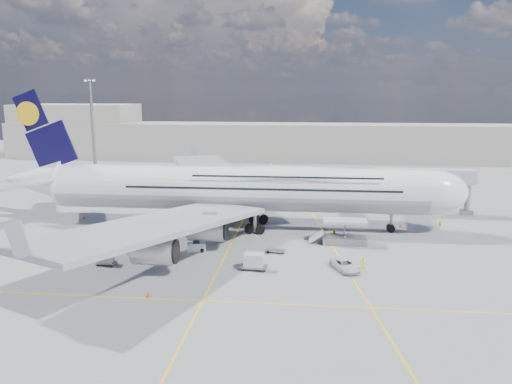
# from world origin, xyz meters

# --- Properties ---
(ground) EXTENTS (300.00, 300.00, 0.00)m
(ground) POSITION_xyz_m (0.00, 0.00, 0.00)
(ground) COLOR gray
(ground) RESTS_ON ground
(taxi_line_main) EXTENTS (0.25, 220.00, 0.01)m
(taxi_line_main) POSITION_xyz_m (0.00, 0.00, 0.01)
(taxi_line_main) COLOR yellow
(taxi_line_main) RESTS_ON ground
(taxi_line_cross) EXTENTS (120.00, 0.25, 0.01)m
(taxi_line_cross) POSITION_xyz_m (0.00, -20.00, 0.01)
(taxi_line_cross) COLOR yellow
(taxi_line_cross) RESTS_ON ground
(taxi_line_diag) EXTENTS (14.16, 99.06, 0.01)m
(taxi_line_diag) POSITION_xyz_m (14.00, 10.00, 0.01)
(taxi_line_diag) COLOR yellow
(taxi_line_diag) RESTS_ON ground
(airliner) EXTENTS (77.26, 79.15, 23.71)m
(airliner) POSITION_xyz_m (0.26, 10.00, 6.87)
(airliner) COLOR white
(airliner) RESTS_ON ground
(jet_bridge) EXTENTS (18.80, 12.10, 8.50)m
(jet_bridge) POSITION_xyz_m (29.81, 20.94, 6.85)
(jet_bridge) COLOR #B7B7BC
(jet_bridge) RESTS_ON ground
(cargo_loader) EXTENTS (8.53, 3.20, 3.67)m
(cargo_loader) POSITION_xyz_m (16.82, 2.89, 1.25)
(cargo_loader) COLOR silver
(cargo_loader) RESTS_ON ground
(light_mast) EXTENTS (3.00, 0.70, 25.50)m
(light_mast) POSITION_xyz_m (-40.00, 45.00, 13.21)
(light_mast) COLOR gray
(light_mast) RESTS_ON ground
(terminal) EXTENTS (180.00, 16.00, 12.00)m
(terminal) POSITION_xyz_m (0.00, 95.00, 6.00)
(terminal) COLOR #B2AD9E
(terminal) RESTS_ON ground
(hangar) EXTENTS (40.00, 22.00, 18.00)m
(hangar) POSITION_xyz_m (-70.00, 100.00, 9.00)
(hangar) COLOR #B2AD9E
(hangar) RESTS_ON ground
(tree_line) EXTENTS (160.00, 6.00, 8.00)m
(tree_line) POSITION_xyz_m (40.00, 140.00, 4.00)
(tree_line) COLOR #193814
(tree_line) RESTS_ON ground
(dolly_row_a) EXTENTS (3.04, 1.73, 0.43)m
(dolly_row_a) POSITION_xyz_m (-13.66, -0.27, 0.34)
(dolly_row_a) COLOR gray
(dolly_row_a) RESTS_ON ground
(dolly_row_b) EXTENTS (3.62, 2.53, 2.07)m
(dolly_row_b) POSITION_xyz_m (-17.78, -1.76, 1.12)
(dolly_row_b) COLOR gray
(dolly_row_b) RESTS_ON ground
(dolly_row_c) EXTENTS (2.68, 1.51, 1.66)m
(dolly_row_c) POSITION_xyz_m (-15.06, -9.83, 0.89)
(dolly_row_c) COLOR gray
(dolly_row_c) RESTS_ON ground
(dolly_back) EXTENTS (3.55, 2.12, 2.15)m
(dolly_back) POSITION_xyz_m (-17.46, 0.11, 1.15)
(dolly_back) COLOR gray
(dolly_back) RESTS_ON ground
(dolly_nose_far) EXTENTS (2.83, 1.84, 0.38)m
(dolly_nose_far) POSITION_xyz_m (6.96, -2.48, 0.30)
(dolly_nose_far) COLOR gray
(dolly_nose_far) RESTS_ON ground
(dolly_nose_near) EXTENTS (3.49, 2.01, 2.15)m
(dolly_nose_near) POSITION_xyz_m (4.60, -9.67, 1.15)
(dolly_nose_near) COLOR gray
(dolly_nose_near) RESTS_ON ground
(baggage_tug) EXTENTS (2.79, 1.75, 1.62)m
(baggage_tug) POSITION_xyz_m (-4.39, -3.09, 0.71)
(baggage_tug) COLOR white
(baggage_tug) RESTS_ON ground
(catering_truck_inner) EXTENTS (7.91, 3.98, 4.52)m
(catering_truck_inner) POSITION_xyz_m (-4.77, 30.27, 2.13)
(catering_truck_inner) COLOR gray
(catering_truck_inner) RESTS_ON ground
(catering_truck_outer) EXTENTS (6.08, 2.41, 3.63)m
(catering_truck_outer) POSITION_xyz_m (-17.37, 37.83, 1.69)
(catering_truck_outer) COLOR gray
(catering_truck_outer) RESTS_ON ground
(service_van) EXTENTS (4.07, 5.44, 1.37)m
(service_van) POSITION_xyz_m (16.27, -8.79, 0.69)
(service_van) COLOR white
(service_van) RESTS_ON ground
(crew_nose) EXTENTS (0.74, 0.64, 1.71)m
(crew_nose) POSITION_xyz_m (33.70, 13.54, 0.85)
(crew_nose) COLOR #C6E418
(crew_nose) RESTS_ON ground
(crew_loader) EXTENTS (1.01, 1.11, 1.84)m
(crew_loader) POSITION_xyz_m (15.47, 4.26, 0.92)
(crew_loader) COLOR #BDDC17
(crew_loader) RESTS_ON ground
(crew_wing) EXTENTS (0.46, 1.06, 1.80)m
(crew_wing) POSITION_xyz_m (-8.32, -1.69, 0.90)
(crew_wing) COLOR #A2E818
(crew_wing) RESTS_ON ground
(crew_van) EXTENTS (0.63, 0.87, 1.65)m
(crew_van) POSITION_xyz_m (18.64, -7.89, 0.82)
(crew_van) COLOR #DDFF1A
(crew_van) RESTS_ON ground
(crew_tug) EXTENTS (1.11, 0.84, 1.52)m
(crew_tug) POSITION_xyz_m (-7.72, -3.18, 0.76)
(crew_tug) COLOR #DCF619
(crew_tug) RESTS_ON ground
(cone_nose) EXTENTS (0.40, 0.40, 0.51)m
(cone_nose) POSITION_xyz_m (27.11, 13.12, 0.24)
(cone_nose) COLOR red
(cone_nose) RESTS_ON ground
(cone_wing_left_inner) EXTENTS (0.43, 0.43, 0.54)m
(cone_wing_left_inner) POSITION_xyz_m (-6.04, 30.26, 0.26)
(cone_wing_left_inner) COLOR red
(cone_wing_left_inner) RESTS_ON ground
(cone_wing_left_outer) EXTENTS (0.38, 0.38, 0.48)m
(cone_wing_left_outer) POSITION_xyz_m (-16.42, 41.20, 0.23)
(cone_wing_left_outer) COLOR red
(cone_wing_left_outer) RESTS_ON ground
(cone_wing_right_inner) EXTENTS (0.50, 0.50, 0.64)m
(cone_wing_right_inner) POSITION_xyz_m (-9.22, -6.66, 0.31)
(cone_wing_right_inner) COLOR red
(cone_wing_right_inner) RESTS_ON ground
(cone_wing_right_outer) EXTENTS (0.48, 0.48, 0.61)m
(cone_wing_right_outer) POSITION_xyz_m (-6.31, -19.50, 0.29)
(cone_wing_right_outer) COLOR red
(cone_wing_right_outer) RESTS_ON ground
(cone_tail) EXTENTS (0.49, 0.49, 0.63)m
(cone_tail) POSITION_xyz_m (-28.57, 13.07, 0.30)
(cone_tail) COLOR red
(cone_tail) RESTS_ON ground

